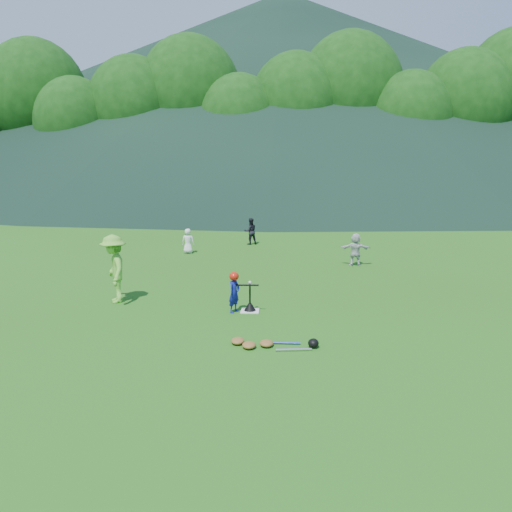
{
  "coord_description": "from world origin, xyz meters",
  "views": [
    {
      "loc": [
        0.87,
        -11.91,
        3.83
      ],
      "look_at": [
        0.0,
        2.5,
        0.9
      ],
      "focal_mm": 35.0,
      "sensor_mm": 36.0,
      "label": 1
    }
  ],
  "objects_px": {
    "batter_child": "(234,293)",
    "fielder_a": "(188,241)",
    "adult_coach": "(114,269)",
    "fielder_b": "(251,231)",
    "fielder_d": "(355,249)",
    "home_plate": "(250,311)",
    "equipment_pile": "(267,343)",
    "batting_tee": "(250,306)"
  },
  "relations": [
    {
      "from": "equipment_pile",
      "to": "batter_child",
      "type": "bearing_deg",
      "value": 111.78
    },
    {
      "from": "fielder_b",
      "to": "equipment_pile",
      "type": "bearing_deg",
      "value": 75.72
    },
    {
      "from": "batter_child",
      "to": "fielder_a",
      "type": "xyz_separation_m",
      "value": [
        -2.61,
        7.42,
        -0.0
      ]
    },
    {
      "from": "batter_child",
      "to": "fielder_b",
      "type": "distance_m",
      "value": 9.59
    },
    {
      "from": "fielder_b",
      "to": "fielder_a",
      "type": "bearing_deg",
      "value": 22.91
    },
    {
      "from": "fielder_a",
      "to": "fielder_b",
      "type": "bearing_deg",
      "value": -135.78
    },
    {
      "from": "adult_coach",
      "to": "equipment_pile",
      "type": "bearing_deg",
      "value": 30.06
    },
    {
      "from": "batter_child",
      "to": "fielder_d",
      "type": "height_order",
      "value": "fielder_d"
    },
    {
      "from": "equipment_pile",
      "to": "fielder_b",
      "type": "bearing_deg",
      "value": 95.65
    },
    {
      "from": "home_plate",
      "to": "fielder_a",
      "type": "relative_size",
      "value": 0.46
    },
    {
      "from": "adult_coach",
      "to": "fielder_b",
      "type": "bearing_deg",
      "value": 136.89
    },
    {
      "from": "batter_child",
      "to": "equipment_pile",
      "type": "xyz_separation_m",
      "value": [
        0.89,
        -2.23,
        -0.43
      ]
    },
    {
      "from": "fielder_a",
      "to": "fielder_d",
      "type": "xyz_separation_m",
      "value": [
        6.31,
        -1.86,
        0.08
      ]
    },
    {
      "from": "home_plate",
      "to": "batter_child",
      "type": "distance_m",
      "value": 0.63
    },
    {
      "from": "equipment_pile",
      "to": "adult_coach",
      "type": "bearing_deg",
      "value": 144.8
    },
    {
      "from": "fielder_b",
      "to": "batting_tee",
      "type": "xyz_separation_m",
      "value": [
        0.66,
        -9.48,
        -0.45
      ]
    },
    {
      "from": "home_plate",
      "to": "fielder_b",
      "type": "bearing_deg",
      "value": 93.99
    },
    {
      "from": "fielder_d",
      "to": "batting_tee",
      "type": "height_order",
      "value": "fielder_d"
    },
    {
      "from": "fielder_d",
      "to": "batting_tee",
      "type": "distance_m",
      "value": 6.41
    },
    {
      "from": "adult_coach",
      "to": "fielder_a",
      "type": "relative_size",
      "value": 1.82
    },
    {
      "from": "batter_child",
      "to": "batting_tee",
      "type": "xyz_separation_m",
      "value": [
        0.38,
        0.1,
        -0.37
      ]
    },
    {
      "from": "adult_coach",
      "to": "fielder_a",
      "type": "xyz_separation_m",
      "value": [
        0.63,
        6.74,
        -0.41
      ]
    },
    {
      "from": "home_plate",
      "to": "fielder_b",
      "type": "distance_m",
      "value": 9.52
    },
    {
      "from": "fielder_d",
      "to": "equipment_pile",
      "type": "xyz_separation_m",
      "value": [
        -2.81,
        -7.79,
        -0.51
      ]
    },
    {
      "from": "adult_coach",
      "to": "fielder_b",
      "type": "relative_size",
      "value": 1.57
    },
    {
      "from": "home_plate",
      "to": "fielder_b",
      "type": "xyz_separation_m",
      "value": [
        -0.66,
        9.48,
        0.56
      ]
    },
    {
      "from": "fielder_a",
      "to": "fielder_d",
      "type": "height_order",
      "value": "fielder_d"
    },
    {
      "from": "batter_child",
      "to": "fielder_d",
      "type": "xyz_separation_m",
      "value": [
        3.7,
        5.56,
        0.08
      ]
    },
    {
      "from": "batter_child",
      "to": "fielder_a",
      "type": "distance_m",
      "value": 7.87
    },
    {
      "from": "home_plate",
      "to": "adult_coach",
      "type": "height_order",
      "value": "adult_coach"
    },
    {
      "from": "batter_child",
      "to": "fielder_d",
      "type": "relative_size",
      "value": 0.86
    },
    {
      "from": "equipment_pile",
      "to": "fielder_d",
      "type": "bearing_deg",
      "value": 70.13
    },
    {
      "from": "fielder_a",
      "to": "fielder_d",
      "type": "distance_m",
      "value": 6.58
    },
    {
      "from": "home_plate",
      "to": "fielder_d",
      "type": "bearing_deg",
      "value": 58.69
    },
    {
      "from": "batter_child",
      "to": "fielder_a",
      "type": "height_order",
      "value": "batter_child"
    },
    {
      "from": "fielder_b",
      "to": "equipment_pile",
      "type": "height_order",
      "value": "fielder_b"
    },
    {
      "from": "fielder_d",
      "to": "equipment_pile",
      "type": "distance_m",
      "value": 8.29
    },
    {
      "from": "adult_coach",
      "to": "fielder_d",
      "type": "height_order",
      "value": "adult_coach"
    },
    {
      "from": "adult_coach",
      "to": "batting_tee",
      "type": "distance_m",
      "value": 3.74
    },
    {
      "from": "batter_child",
      "to": "batting_tee",
      "type": "relative_size",
      "value": 1.46
    },
    {
      "from": "home_plate",
      "to": "batter_child",
      "type": "bearing_deg",
      "value": -165.43
    },
    {
      "from": "batter_child",
      "to": "equipment_pile",
      "type": "relative_size",
      "value": 0.55
    }
  ]
}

